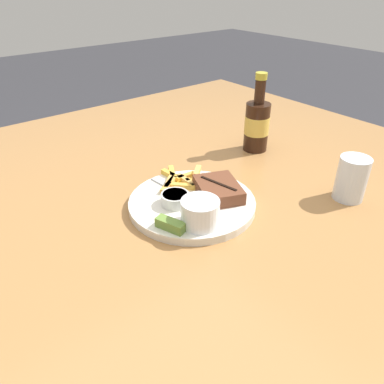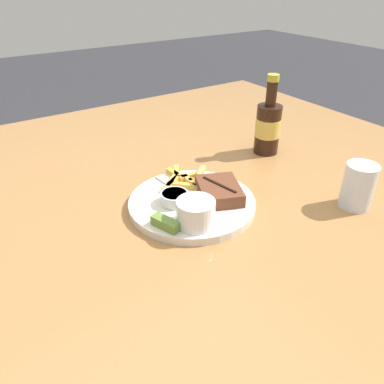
% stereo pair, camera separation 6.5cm
% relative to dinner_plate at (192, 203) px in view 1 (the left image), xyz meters
% --- Properties ---
extents(dining_table, '(1.54, 1.59, 0.74)m').
position_rel_dinner_plate_xyz_m(dining_table, '(0.00, 0.00, -0.06)').
color(dining_table, '#A87542').
rests_on(dining_table, ground_plane).
extents(dinner_plate, '(0.28, 0.28, 0.02)m').
position_rel_dinner_plate_xyz_m(dinner_plate, '(0.00, 0.00, 0.00)').
color(dinner_plate, silver).
rests_on(dinner_plate, dining_table).
extents(steak_portion, '(0.14, 0.12, 0.03)m').
position_rel_dinner_plate_xyz_m(steak_portion, '(0.02, 0.06, 0.02)').
color(steak_portion, brown).
rests_on(steak_portion, dinner_plate).
extents(fries_pile, '(0.13, 0.15, 0.02)m').
position_rel_dinner_plate_xyz_m(fries_pile, '(-0.08, 0.03, 0.02)').
color(fries_pile, gold).
rests_on(fries_pile, dinner_plate).
extents(coleslaw_cup, '(0.08, 0.08, 0.05)m').
position_rel_dinner_plate_xyz_m(coleslaw_cup, '(0.08, -0.04, 0.04)').
color(coleslaw_cup, white).
rests_on(coleslaw_cup, dinner_plate).
extents(dipping_sauce_cup, '(0.06, 0.06, 0.03)m').
position_rel_dinner_plate_xyz_m(dipping_sauce_cup, '(-0.01, -0.04, 0.02)').
color(dipping_sauce_cup, silver).
rests_on(dipping_sauce_cup, dinner_plate).
extents(pickle_spear, '(0.06, 0.04, 0.02)m').
position_rel_dinner_plate_xyz_m(pickle_spear, '(0.06, -0.10, 0.02)').
color(pickle_spear, olive).
rests_on(pickle_spear, dinner_plate).
extents(fork_utensil, '(0.13, 0.03, 0.00)m').
position_rel_dinner_plate_xyz_m(fork_utensil, '(-0.07, -0.01, 0.01)').
color(fork_utensil, '#B7B7BC').
rests_on(fork_utensil, dinner_plate).
extents(knife_utensil, '(0.05, 0.17, 0.01)m').
position_rel_dinner_plate_xyz_m(knife_utensil, '(0.00, 0.03, 0.01)').
color(knife_utensil, '#B7B7BC').
rests_on(knife_utensil, dinner_plate).
extents(beer_bottle, '(0.07, 0.07, 0.22)m').
position_rel_dinner_plate_xyz_m(beer_bottle, '(-0.12, 0.33, 0.07)').
color(beer_bottle, black).
rests_on(beer_bottle, dining_table).
extents(drinking_glass, '(0.07, 0.07, 0.10)m').
position_rel_dinner_plate_xyz_m(drinking_glass, '(0.19, 0.30, 0.04)').
color(drinking_glass, silver).
rests_on(drinking_glass, dining_table).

